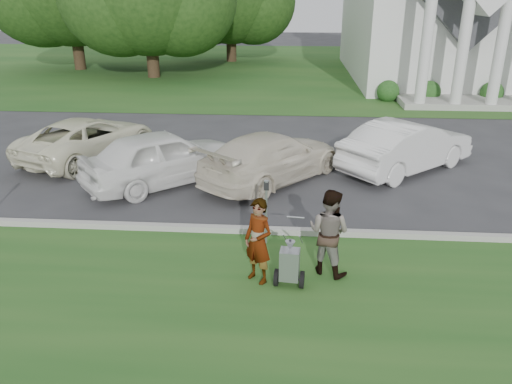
# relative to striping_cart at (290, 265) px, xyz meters

# --- Properties ---
(ground) EXTENTS (120.00, 120.00, 0.00)m
(ground) POSITION_rel_striping_cart_xyz_m (-0.79, 1.55, -0.43)
(ground) COLOR #333335
(ground) RESTS_ON ground
(grass_strip) EXTENTS (80.00, 7.00, 0.01)m
(grass_strip) POSITION_rel_striping_cart_xyz_m (-0.79, -1.45, -0.43)
(grass_strip) COLOR #1F4F1B
(grass_strip) RESTS_ON ground
(church_lawn) EXTENTS (80.00, 30.00, 0.01)m
(church_lawn) POSITION_rel_striping_cart_xyz_m (-0.79, 28.55, -0.43)
(church_lawn) COLOR #1F4F1B
(church_lawn) RESTS_ON ground
(curb) EXTENTS (80.00, 0.18, 0.15)m
(curb) POSITION_rel_striping_cart_xyz_m (-0.79, 2.10, -0.36)
(curb) COLOR #9E9E93
(curb) RESTS_ON ground
(striping_cart) EXTENTS (0.58, 1.12, 1.00)m
(striping_cart) POSITION_rel_striping_cart_xyz_m (0.00, 0.00, 0.00)
(striping_cart) COLOR black
(striping_cart) RESTS_ON ground
(person_left) EXTENTS (0.71, 0.67, 1.64)m
(person_left) POSITION_rel_striping_cart_xyz_m (-0.58, 0.14, 0.39)
(person_left) COLOR #999999
(person_left) RESTS_ON ground
(person_right) EXTENTS (1.04, 0.97, 1.70)m
(person_right) POSITION_rel_striping_cart_xyz_m (0.72, 0.54, 0.42)
(person_right) COLOR #999999
(person_right) RESTS_ON ground
(parking_meter_near) EXTENTS (0.10, 0.09, 1.45)m
(parking_meter_near) POSITION_rel_striping_cart_xyz_m (-0.52, 1.63, 0.48)
(parking_meter_near) COLOR #989AA0
(parking_meter_near) RESTS_ON ground
(car_a) EXTENTS (3.86, 5.27, 1.33)m
(car_a) POSITION_rel_striping_cart_xyz_m (-6.55, 7.15, 0.23)
(car_a) COLOR #F1EFCD
(car_a) RESTS_ON ground
(car_b) EXTENTS (4.63, 4.36, 1.55)m
(car_b) POSITION_rel_striping_cart_xyz_m (-3.55, 5.05, 0.34)
(car_b) COLOR white
(car_b) RESTS_ON ground
(car_c) EXTENTS (4.49, 4.93, 1.38)m
(car_c) POSITION_rel_striping_cart_xyz_m (-0.55, 5.54, 0.26)
(car_c) COLOR beige
(car_c) RESTS_ON ground
(car_d) EXTENTS (4.52, 4.25, 1.52)m
(car_d) POSITION_rel_striping_cart_xyz_m (3.43, 6.71, 0.33)
(car_d) COLOR white
(car_d) RESTS_ON ground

